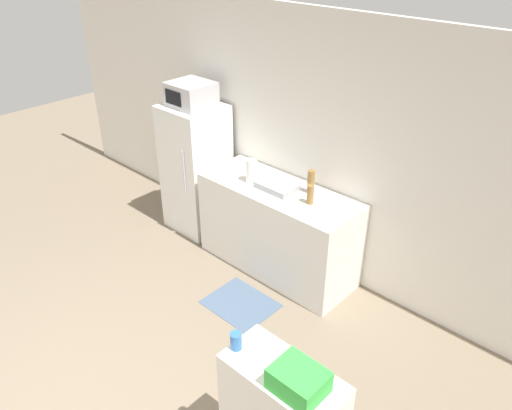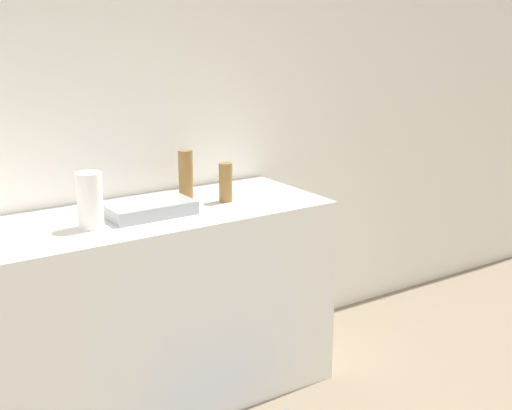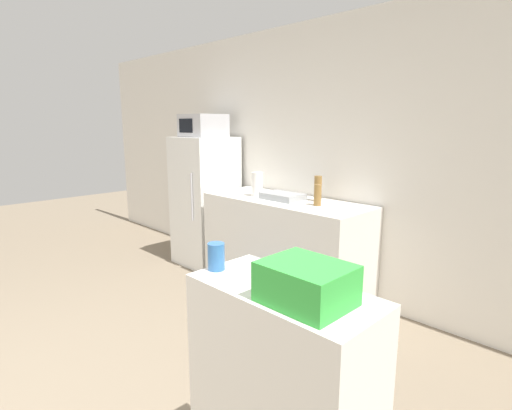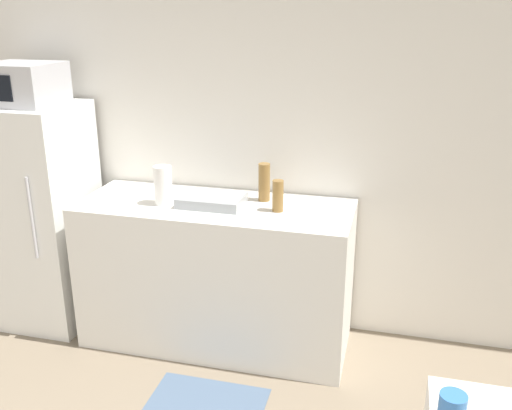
# 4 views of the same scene
# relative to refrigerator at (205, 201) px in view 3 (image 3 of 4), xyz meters

# --- Properties ---
(wall_back) EXTENTS (8.00, 0.06, 2.60)m
(wall_back) POSITION_rel_refrigerator_xyz_m (1.35, 0.37, 0.55)
(wall_back) COLOR white
(wall_back) RESTS_ON ground_plane
(refrigerator) EXTENTS (0.63, 0.62, 1.50)m
(refrigerator) POSITION_rel_refrigerator_xyz_m (0.00, 0.00, 0.00)
(refrigerator) COLOR white
(refrigerator) RESTS_ON ground_plane
(microwave) EXTENTS (0.44, 0.42, 0.25)m
(microwave) POSITION_rel_refrigerator_xyz_m (-0.00, -0.00, 0.88)
(microwave) COLOR #BCBCC1
(microwave) RESTS_ON refrigerator
(counter) EXTENTS (1.68, 0.66, 0.94)m
(counter) POSITION_rel_refrigerator_xyz_m (1.24, 0.01, -0.28)
(counter) COLOR silver
(counter) RESTS_ON ground_plane
(sink_basin) EXTENTS (0.39, 0.26, 0.06)m
(sink_basin) POSITION_rel_refrigerator_xyz_m (1.23, -0.01, 0.22)
(sink_basin) COLOR #9EA3A8
(sink_basin) RESTS_ON counter
(bottle_tall) EXTENTS (0.07, 0.07, 0.24)m
(bottle_tall) POSITION_rel_refrigerator_xyz_m (1.52, 0.15, 0.31)
(bottle_tall) COLOR olive
(bottle_tall) RESTS_ON counter
(bottle_short) EXTENTS (0.07, 0.07, 0.19)m
(bottle_short) POSITION_rel_refrigerator_xyz_m (1.64, -0.02, 0.28)
(bottle_short) COLOR olive
(bottle_short) RESTS_ON counter
(basket) EXTENTS (0.29, 0.23, 0.14)m
(basket) POSITION_rel_refrigerator_xyz_m (2.94, -1.83, 0.38)
(basket) COLOR green
(basket) RESTS_ON shelf_cabinet
(jar) EXTENTS (0.07, 0.07, 0.11)m
(jar) POSITION_rel_refrigerator_xyz_m (2.49, -1.84, 0.36)
(jar) COLOR #336BB2
(jar) RESTS_ON shelf_cabinet
(paper_towel_roll) EXTENTS (0.11, 0.11, 0.24)m
(paper_towel_roll) POSITION_rel_refrigerator_xyz_m (0.94, -0.07, 0.31)
(paper_towel_roll) COLOR white
(paper_towel_roll) RESTS_ON counter
(kitchen_rug) EXTENTS (0.65, 0.53, 0.01)m
(kitchen_rug) POSITION_rel_refrigerator_xyz_m (1.39, -0.70, -0.75)
(kitchen_rug) COLOR slate
(kitchen_rug) RESTS_ON ground_plane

